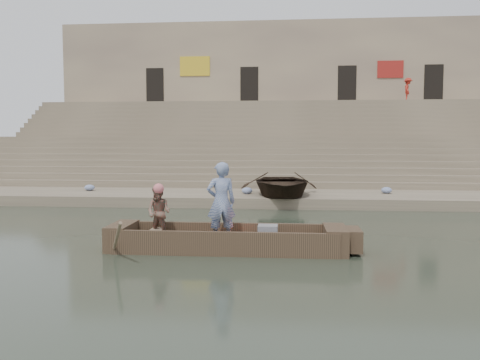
# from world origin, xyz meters

# --- Properties ---
(ground) EXTENTS (120.00, 120.00, 0.00)m
(ground) POSITION_xyz_m (0.00, 0.00, 0.00)
(ground) COLOR #253024
(ground) RESTS_ON ground
(lower_landing) EXTENTS (32.00, 4.00, 0.40)m
(lower_landing) POSITION_xyz_m (0.00, 8.00, 0.20)
(lower_landing) COLOR gray
(lower_landing) RESTS_ON ground
(mid_landing) EXTENTS (32.00, 3.00, 2.80)m
(mid_landing) POSITION_xyz_m (0.00, 15.50, 1.40)
(mid_landing) COLOR gray
(mid_landing) RESTS_ON ground
(upper_landing) EXTENTS (32.00, 3.00, 5.20)m
(upper_landing) POSITION_xyz_m (0.00, 22.50, 2.60)
(upper_landing) COLOR gray
(upper_landing) RESTS_ON ground
(ghat_steps) EXTENTS (32.00, 11.00, 5.20)m
(ghat_steps) POSITION_xyz_m (0.00, 17.19, 1.80)
(ghat_steps) COLOR gray
(ghat_steps) RESTS_ON ground
(building_wall) EXTENTS (32.00, 5.07, 11.20)m
(building_wall) POSITION_xyz_m (0.00, 26.50, 5.60)
(building_wall) COLOR tan
(building_wall) RESTS_ON ground
(main_rowboat) EXTENTS (5.00, 1.30, 0.22)m
(main_rowboat) POSITION_xyz_m (-0.69, -1.16, 0.11)
(main_rowboat) COLOR brown
(main_rowboat) RESTS_ON ground
(rowboat_trim) EXTENTS (6.04, 2.63, 1.95)m
(rowboat_trim) POSITION_xyz_m (-0.48, -1.16, 0.31)
(rowboat_trim) COLOR brown
(rowboat_trim) RESTS_ON ground
(standing_man) EXTENTS (0.79, 0.64, 1.89)m
(standing_man) POSITION_xyz_m (-0.80, -1.22, 1.16)
(standing_man) COLOR navy
(standing_man) RESTS_ON main_rowboat
(rowing_man) EXTENTS (0.73, 0.63, 1.28)m
(rowing_man) POSITION_xyz_m (-2.36, -0.98, 0.86)
(rowing_man) COLOR #257156
(rowing_man) RESTS_ON main_rowboat
(television) EXTENTS (0.46, 0.42, 0.40)m
(television) POSITION_xyz_m (0.28, -1.16, 0.42)
(television) COLOR gray
(television) RESTS_ON main_rowboat
(beached_rowboat) EXTENTS (3.58, 4.78, 0.94)m
(beached_rowboat) POSITION_xyz_m (0.52, 7.25, 0.87)
(beached_rowboat) COLOR #2D2116
(beached_rowboat) RESTS_ON lower_landing
(pedestrian) EXTENTS (0.81, 1.12, 1.55)m
(pedestrian) POSITION_xyz_m (8.79, 21.98, 5.98)
(pedestrian) COLOR #B02A1D
(pedestrian) RESTS_ON upper_landing
(cloth_bundles) EXTENTS (13.19, 1.15, 0.26)m
(cloth_bundles) POSITION_xyz_m (-0.91, 8.03, 0.53)
(cloth_bundles) COLOR #3F5999
(cloth_bundles) RESTS_ON lower_landing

